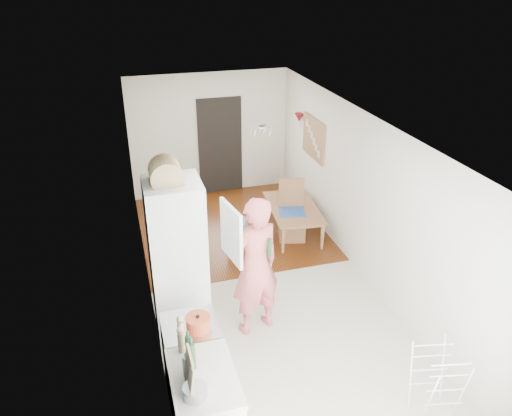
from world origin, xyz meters
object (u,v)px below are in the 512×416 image
person (255,255)px  stool (237,238)px  dining_table (294,222)px  drying_rack (437,382)px  dining_chair (292,211)px

person → stool: bearing=-114.8°
dining_table → drying_rack: (0.06, -4.15, 0.18)m
dining_table → drying_rack: size_ratio=1.55×
dining_table → dining_chair: bearing=150.9°
person → dining_chair: size_ratio=2.15×
dining_chair → drying_rack: (0.18, -3.98, -0.12)m
drying_rack → dining_chair: bearing=104.6°
stool → drying_rack: (1.19, -3.90, 0.21)m
dining_chair → person: bearing=-106.7°
person → stool: size_ratio=5.79×
dining_table → dining_chair: dining_chair is taller
dining_chair → drying_rack: dining_chair is taller
dining_table → drying_rack: 4.15m
dining_chair → stool: (-1.01, -0.09, -0.33)m
person → dining_table: (1.39, 2.29, -0.90)m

